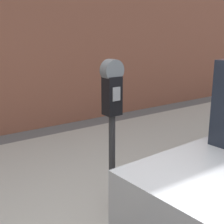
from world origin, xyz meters
The scene contains 2 objects.
sidewalk centered at (0.00, 2.20, 0.06)m, with size 24.00×2.80×0.11m.
parking_meter centered at (0.03, 1.04, 1.21)m, with size 0.21×0.15×1.55m.
Camera 1 is at (-1.67, -1.35, 1.93)m, focal length 50.00 mm.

